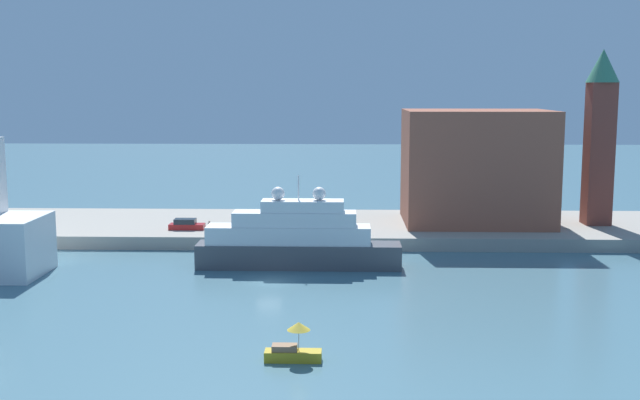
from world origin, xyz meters
TOP-DOWN VIEW (x-y plane):
  - ground at (0.00, 0.00)m, footprint 400.00×400.00m
  - quay_dock at (0.00, 27.38)m, footprint 110.00×22.75m
  - large_yacht at (2.31, 7.20)m, footprint 22.73×3.91m
  - small_motorboat at (4.02, -23.17)m, footprint 4.19×1.71m
  - harbor_building at (25.58, 28.01)m, footprint 19.37×14.65m
  - bell_tower at (41.68, 27.21)m, footprint 4.34×4.34m
  - parked_car at (-12.84, 21.54)m, footprint 4.54×1.89m
  - person_figure at (-9.28, 18.38)m, footprint 0.36×0.36m
  - mooring_bollard at (1.24, 17.60)m, footprint 0.47×0.47m

SIDE VIEW (x-z plane):
  - ground at x=0.00m, z-range 0.00..0.00m
  - quay_dock at x=0.00m, z-range 0.00..1.64m
  - small_motorboat at x=4.02m, z-range -0.44..2.52m
  - mooring_bollard at x=1.24m, z-range 1.64..2.49m
  - parked_car at x=-12.84m, z-range 1.54..2.92m
  - person_figure at x=-9.28m, z-range 1.58..3.25m
  - large_yacht at x=2.31m, z-range -2.07..8.28m
  - harbor_building at x=25.58m, z-range 1.64..16.94m
  - bell_tower at x=41.68m, z-range 2.73..26.04m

